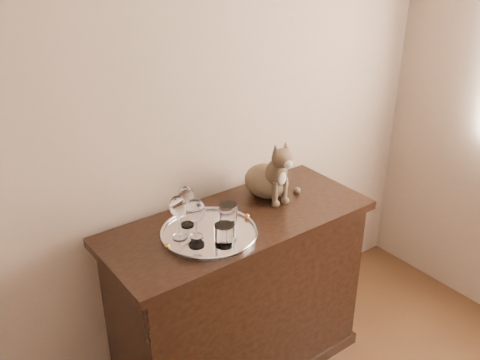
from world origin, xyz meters
The scene contains 10 objects.
wall_back centered at (0.00, 2.25, 1.35)m, with size 4.00×0.10×2.70m, color #BFA38F.
sideboard centered at (0.60, 1.94, 0.42)m, with size 1.20×0.50×0.85m, color black, non-canonical shape.
tray centered at (0.43, 1.91, 0.85)m, with size 0.40×0.40×0.01m, color silver.
wine_glass_a centered at (0.31, 1.95, 0.95)m, with size 0.07×0.07×0.19m, color white, non-canonical shape.
wine_glass_b centered at (0.39, 2.02, 0.95)m, with size 0.07×0.07×0.18m, color white, non-canonical shape.
wine_glass_c centered at (0.34, 1.87, 0.96)m, with size 0.08×0.08×0.20m, color white, non-canonical shape.
wine_glass_d centered at (0.37, 1.91, 0.94)m, with size 0.06×0.06×0.17m, color white, non-canonical shape.
tumbler_b centered at (0.43, 1.80, 0.90)m, with size 0.08×0.08×0.09m, color white.
tumbler_c centered at (0.54, 1.93, 0.90)m, with size 0.08×0.08×0.09m, color white.
cat centered at (0.83, 2.04, 1.00)m, with size 0.29×0.27×0.29m, color #47352A, non-canonical shape.
Camera 1 is at (-0.58, 0.34, 2.02)m, focal length 40.00 mm.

